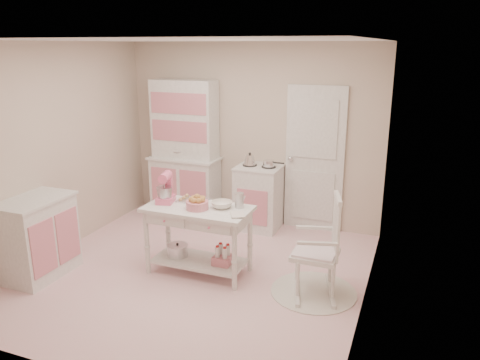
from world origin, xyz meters
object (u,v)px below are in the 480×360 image
(stove, at_px, (259,197))
(bread_basket, at_px, (197,205))
(base_cabinet, at_px, (38,237))
(rocking_chair, at_px, (316,245))
(stand_mixer, at_px, (165,188))
(hutch, at_px, (184,150))
(work_table, at_px, (199,240))

(stove, distance_m, bread_basket, 1.67)
(base_cabinet, relative_size, bread_basket, 3.68)
(rocking_chair, bearing_deg, stove, 110.85)
(base_cabinet, xyz_separation_m, bread_basket, (1.68, 0.67, 0.39))
(stove, relative_size, stand_mixer, 2.71)
(hutch, relative_size, work_table, 1.73)
(base_cabinet, height_order, rocking_chair, rocking_chair)
(work_table, relative_size, stand_mixer, 3.53)
(base_cabinet, distance_m, stand_mixer, 1.53)
(work_table, distance_m, bread_basket, 0.45)
(base_cabinet, bearing_deg, work_table, 23.26)
(stove, xyz_separation_m, work_table, (-0.19, -1.56, -0.06))
(rocking_chair, distance_m, bread_basket, 1.36)
(stove, bearing_deg, hutch, 177.61)
(rocking_chair, xyz_separation_m, work_table, (-1.35, -0.02, -0.15))
(base_cabinet, relative_size, work_table, 0.77)
(work_table, bearing_deg, stand_mixer, 177.27)
(rocking_chair, relative_size, bread_basket, 4.40)
(work_table, bearing_deg, bread_basket, -68.20)
(stove, xyz_separation_m, bread_basket, (-0.17, -1.61, 0.39))
(hutch, xyz_separation_m, base_cabinet, (-0.65, -2.33, -0.58))
(rocking_chair, distance_m, work_table, 1.36)
(stove, bearing_deg, rocking_chair, -53.08)
(stove, height_order, base_cabinet, same)
(stove, xyz_separation_m, rocking_chair, (1.16, -1.54, 0.09))
(hutch, distance_m, stove, 1.33)
(rocking_chair, bearing_deg, work_table, 164.72)
(base_cabinet, relative_size, stand_mixer, 2.71)
(work_table, xyz_separation_m, bread_basket, (0.02, -0.05, 0.45))
(stove, relative_size, rocking_chair, 0.84)
(work_table, bearing_deg, stove, 83.09)
(rocking_chair, distance_m, stand_mixer, 1.82)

